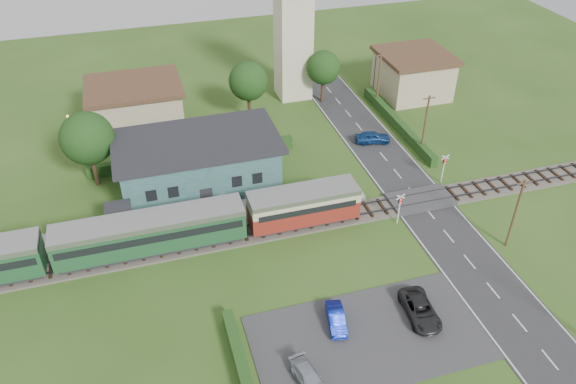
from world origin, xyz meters
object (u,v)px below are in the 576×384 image
object	(u,v)px
pedestrian_near	(267,198)
car_on_road	(373,137)
crossing_signal_near	(400,205)
pedestrian_far	(145,223)
house_west	(136,106)
car_park_dark	(420,310)
equipment_hut	(120,219)
station_building	(198,162)
car_park_blue	(336,319)
train	(112,239)
house_east	(413,74)
crossing_signal_far	(444,165)
car_park_silver	(308,378)
church_tower	(293,18)

from	to	relation	value
pedestrian_near	car_on_road	bearing A→B (deg)	-171.95
crossing_signal_near	pedestrian_far	distance (m)	22.87
house_west	car_park_dark	size ratio (longest dim) A/B	2.36
equipment_hut	pedestrian_far	xyz separation A→B (m)	(2.08, -0.70, -0.36)
station_building	car_park_blue	bearing A→B (deg)	-72.43
train	house_east	distance (m)	44.57
crossing_signal_near	crossing_signal_far	distance (m)	8.65
crossing_signal_near	car_park_dark	world-z (taller)	crossing_signal_near
car_on_road	car_park_blue	distance (m)	27.30
station_building	house_east	distance (m)	32.70
car_park_silver	car_park_dark	distance (m)	10.47
equipment_hut	crossing_signal_far	world-z (taller)	crossing_signal_far
house_east	car_park_dark	size ratio (longest dim) A/B	1.92
pedestrian_far	crossing_signal_far	bearing A→B (deg)	-106.95
car_park_dark	pedestrian_near	bearing A→B (deg)	120.12
house_west	crossing_signal_far	size ratio (longest dim) A/B	3.30
church_tower	station_building	bearing A→B (deg)	-131.41
train	car_on_road	world-z (taller)	train
equipment_hut	car_park_silver	size ratio (longest dim) A/B	0.70
equipment_hut	pedestrian_far	size ratio (longest dim) A/B	1.36
car_park_blue	train	bearing A→B (deg)	152.68
church_tower	pedestrian_far	world-z (taller)	church_tower
crossing_signal_near	car_park_blue	bearing A→B (deg)	-134.85
train	church_tower	bearing A→B (deg)	47.58
house_east	car_park_blue	world-z (taller)	house_east
train	pedestrian_far	xyz separation A→B (m)	(2.83, 2.50, -0.79)
car_park_silver	house_west	bearing A→B (deg)	91.01
crossing_signal_far	car_park_blue	size ratio (longest dim) A/B	0.96
car_on_road	pedestrian_far	size ratio (longest dim) A/B	2.09
equipment_hut	station_building	size ratio (longest dim) A/B	0.16
house_west	crossing_signal_near	distance (m)	33.22
station_building	pedestrian_near	xyz separation A→B (m)	(5.42, -6.02, -1.34)
pedestrian_far	car_park_dark	bearing A→B (deg)	-146.36
house_east	car_on_road	distance (m)	14.51
car_on_road	pedestrian_near	world-z (taller)	pedestrian_near
train	pedestrian_near	world-z (taller)	train
house_west	pedestrian_near	distance (m)	22.62
equipment_hut	crossing_signal_far	size ratio (longest dim) A/B	0.78
church_tower	pedestrian_far	size ratio (longest dim) A/B	9.39
car_park_blue	car_park_dark	xyz separation A→B (m)	(6.36, -1.06, 0.08)
crossing_signal_near	car_on_road	size ratio (longest dim) A/B	0.84
pedestrian_near	crossing_signal_near	bearing A→B (deg)	131.18
house_west	car_park_dark	bearing A→B (deg)	-63.49
station_building	train	size ratio (longest dim) A/B	0.37
car_on_road	car_park_dark	bearing A→B (deg)	176.80
car_on_road	car_park_silver	world-z (taller)	car_on_road
house_east	car_on_road	world-z (taller)	house_east
house_west	car_park_silver	size ratio (longest dim) A/B	2.95
pedestrian_far	crossing_signal_near	bearing A→B (deg)	-119.14
church_tower	crossing_signal_near	bearing A→B (deg)	-87.18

